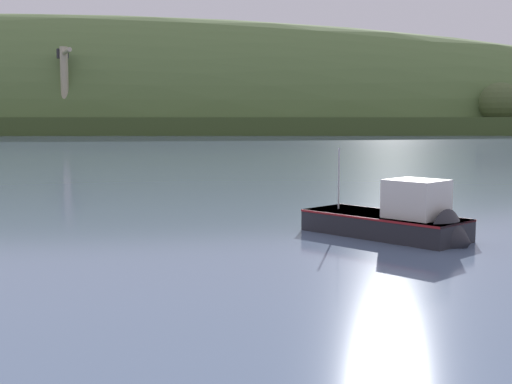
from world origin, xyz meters
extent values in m
cube|color=#3C4E24|center=(-14.52, 186.63, 2.00)|extent=(539.22, 67.39, 4.00)
sphere|color=#4C5B33|center=(70.92, 175.26, 7.43)|extent=(9.81, 9.81, 9.81)
cube|color=#4C4C51|center=(-32.65, 174.53, 1.00)|extent=(5.18, 5.18, 2.00)
cylinder|color=#BCB293|center=(-32.65, 174.53, 11.15)|extent=(1.83, 1.83, 18.30)
cylinder|color=#BCB293|center=(-31.11, 170.43, 18.83)|extent=(4.78, 10.62, 1.01)
cube|color=#333338|center=(-33.34, 176.38, 18.83)|extent=(3.01, 2.54, 2.20)
cube|color=#232328|center=(11.45, 33.84, 0.19)|extent=(5.88, 6.13, 1.26)
cone|color=#232328|center=(13.51, 31.58, 0.19)|extent=(2.22, 2.15, 2.14)
cube|color=maroon|center=(11.45, 33.84, 0.78)|extent=(5.91, 6.16, 0.08)
cube|color=silver|center=(12.37, 32.83, 1.51)|extent=(2.55, 2.56, 1.38)
cube|color=#192833|center=(12.96, 32.18, 1.72)|extent=(1.16, 1.06, 0.77)
cylinder|color=#B2B2B7|center=(9.99, 35.45, 2.01)|extent=(0.06, 0.06, 2.38)
camera|label=1|loc=(5.69, 8.36, 4.48)|focal=48.98mm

